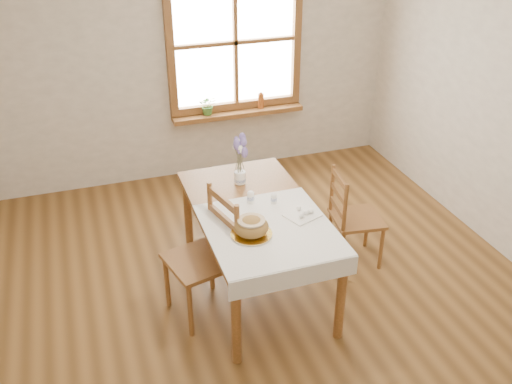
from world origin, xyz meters
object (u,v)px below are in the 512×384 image
Objects in this scene: chair_left at (200,259)px; bread_plate at (251,234)px; flower_vase at (240,178)px; chair_right at (357,217)px; dining_table at (256,218)px.

chair_left is 0.48m from bread_plate.
flower_vase is (0.49, 0.57, 0.31)m from chair_left.
bread_plate is (-1.09, -0.44, 0.33)m from chair_right.
bread_plate is at bearing 45.58° from chair_left.
chair_left is 9.52× the size of flower_vase.
chair_right is at bearing 21.71° from bread_plate.
chair_left reaches higher than flower_vase.
chair_right is at bearing -19.66° from flower_vase.
chair_left is 0.82m from flower_vase.
chair_left reaches higher than bread_plate.
bread_plate is 2.77× the size of flower_vase.
dining_table is 1.61× the size of chair_left.
dining_table is 0.39m from bread_plate.
chair_right is at bearing 5.52° from dining_table.
chair_right is 8.35× the size of flower_vase.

